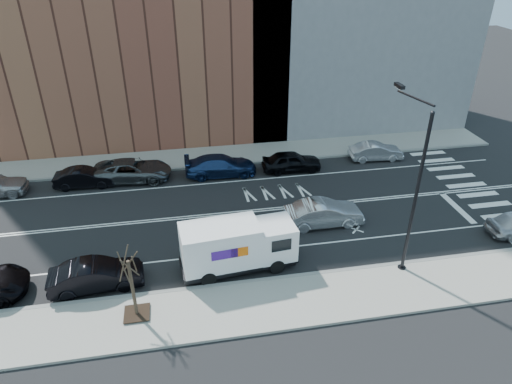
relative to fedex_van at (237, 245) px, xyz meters
name	(u,v)px	position (x,y,z in m)	size (l,w,h in m)	color
ground	(252,211)	(1.75, 5.60, -1.49)	(120.00, 120.00, 0.00)	black
sidewalk_near	(282,303)	(1.75, -3.20, -1.41)	(44.00, 3.60, 0.15)	gray
sidewalk_far	(233,155)	(1.75, 14.40, -1.41)	(44.00, 3.60, 0.15)	gray
curb_near	(274,279)	(1.75, -1.40, -1.40)	(44.00, 0.25, 0.17)	gray
curb_far	(236,164)	(1.75, 12.60, -1.40)	(44.00, 0.25, 0.17)	gray
crosswalk	(472,190)	(17.75, 5.60, -1.48)	(3.00, 14.00, 0.01)	white
road_markings	(252,211)	(1.75, 5.60, -1.48)	(40.00, 8.60, 0.01)	white
bldg_brick	(120,4)	(-6.25, 21.20, 9.51)	(26.00, 10.00, 22.00)	brown
streetlight	(413,184)	(8.75, -1.31, 3.59)	(0.44, 4.02, 9.34)	black
street_tree	(133,294)	(-5.25, -2.80, -0.04)	(1.20, 1.20, 3.75)	black
fedex_van	(237,245)	(0.00, 0.00, 0.00)	(6.37, 2.68, 2.84)	black
far_parked_b	(85,178)	(-9.45, 11.12, -0.79)	(1.47, 4.22, 1.39)	black
far_parked_c	(132,170)	(-6.13, 11.52, -0.71)	(2.59, 5.62, 1.56)	#4F5357
far_parked_d	(221,165)	(0.36, 11.17, -0.72)	(2.16, 5.32, 1.54)	navy
far_parked_e	(292,161)	(5.79, 10.91, -0.72)	(1.81, 4.51, 1.54)	black
far_parked_f	(376,151)	(12.95, 11.62, -0.79)	(1.47, 4.22, 1.39)	silver
driving_sedan	(324,213)	(5.90, 3.27, -0.69)	(1.70, 4.87, 1.60)	silver
near_parked_rear_a	(96,275)	(-7.32, -0.28, -0.72)	(1.63, 4.68, 1.54)	black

